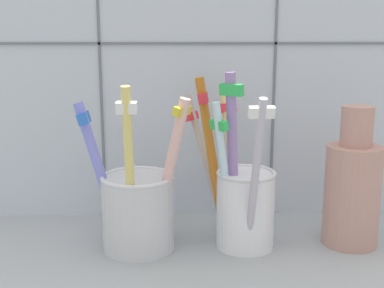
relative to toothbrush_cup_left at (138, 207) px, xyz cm
name	(u,v)px	position (x,y,z in cm)	size (l,w,h in cm)	color
counter_slab	(192,257)	(5.82, -0.45, -5.75)	(64.00, 22.00, 2.00)	#9EA3A8
tile_wall_back	(188,53)	(5.82, 11.55, 15.75)	(64.00, 2.20, 45.00)	silver
toothbrush_cup_left	(138,207)	(0.00, 0.00, 0.00)	(12.17, 8.70, 18.08)	silver
toothbrush_cup_right	(242,198)	(11.17, 0.21, 0.74)	(9.85, 15.01, 19.12)	white
ceramic_vase	(352,188)	(23.31, 0.31, 1.64)	(6.01, 6.01, 15.38)	tan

